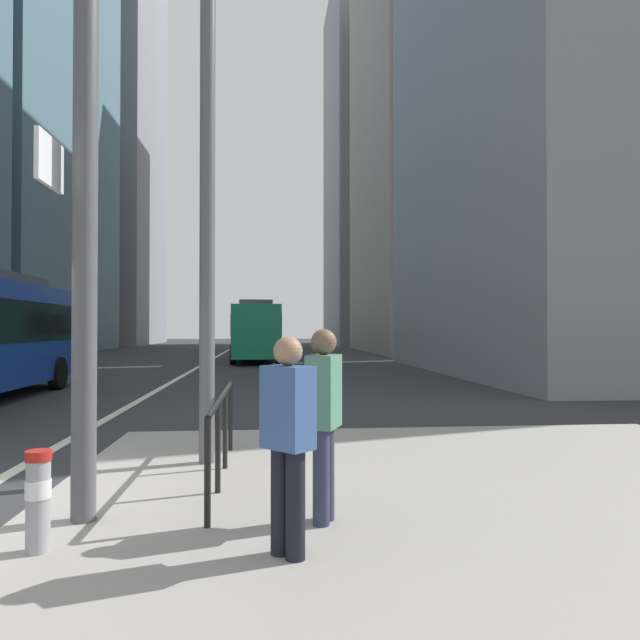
% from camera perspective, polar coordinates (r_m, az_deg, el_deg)
% --- Properties ---
extents(ground_plane, '(160.00, 160.00, 0.00)m').
position_cam_1_polar(ground_plane, '(26.33, -12.48, -4.91)').
color(ground_plane, '#303033').
extents(median_island, '(9.00, 10.00, 0.15)m').
position_cam_1_polar(median_island, '(5.80, 18.25, -19.00)').
color(median_island, gray).
rests_on(median_island, ground).
extents(lane_centre_line, '(0.20, 80.00, 0.01)m').
position_cam_1_polar(lane_centre_line, '(36.26, -10.48, -3.78)').
color(lane_centre_line, beige).
rests_on(lane_centre_line, ground).
extents(office_tower_left_mid, '(10.12, 22.68, 43.07)m').
position_cam_1_polar(office_tower_left_mid, '(54.16, -27.57, 20.54)').
color(office_tower_left_mid, slate).
rests_on(office_tower_left_mid, ground).
extents(office_tower_left_far, '(11.44, 18.46, 51.98)m').
position_cam_1_polar(office_tower_left_far, '(78.03, -20.21, 17.22)').
color(office_tower_left_far, gray).
rests_on(office_tower_left_far, ground).
extents(office_tower_right_near, '(12.89, 18.38, 30.09)m').
position_cam_1_polar(office_tower_right_near, '(30.35, 24.64, 24.94)').
color(office_tower_right_near, gray).
rests_on(office_tower_right_near, ground).
extents(office_tower_right_mid, '(11.38, 18.49, 35.17)m').
position_cam_1_polar(office_tower_right_mid, '(51.06, 11.09, 17.10)').
color(office_tower_right_mid, gray).
rests_on(office_tower_right_mid, ground).
extents(office_tower_right_far, '(12.69, 17.00, 41.30)m').
position_cam_1_polar(office_tower_right_far, '(70.83, 6.32, 14.54)').
color(office_tower_right_far, gray).
rests_on(office_tower_right_far, ground).
extents(city_bus_red_receding, '(2.93, 10.67, 3.40)m').
position_cam_1_polar(city_bus_red_receding, '(34.09, -6.34, -0.90)').
color(city_bus_red_receding, '#198456').
rests_on(city_bus_red_receding, ground).
extents(city_bus_red_distant, '(2.71, 11.34, 3.40)m').
position_cam_1_polar(city_bus_red_distant, '(53.75, -5.49, -0.87)').
color(city_bus_red_distant, '#198456').
rests_on(city_bus_red_distant, ground).
extents(car_oncoming_mid, '(2.17, 4.07, 1.94)m').
position_cam_1_polar(car_oncoming_mid, '(26.99, -28.38, -2.63)').
color(car_oncoming_mid, '#B2A899').
rests_on(car_oncoming_mid, ground).
extents(car_receding_near, '(2.19, 4.12, 1.94)m').
position_cam_1_polar(car_receding_near, '(65.93, -5.58, -1.60)').
color(car_receding_near, gold).
rests_on(car_receding_near, ground).
extents(car_receding_far, '(2.07, 4.48, 1.94)m').
position_cam_1_polar(car_receding_far, '(65.42, -5.05, -1.60)').
color(car_receding_far, black).
rests_on(car_receding_far, ground).
extents(street_lamp_post, '(5.50, 0.32, 8.00)m').
position_cam_1_polar(street_lamp_post, '(8.42, -10.91, 22.98)').
color(street_lamp_post, '#56565B').
rests_on(street_lamp_post, median_island).
extents(bollard_right, '(0.20, 0.20, 0.79)m').
position_cam_1_polar(bollard_right, '(5.22, -25.83, -15.14)').
color(bollard_right, '#99999E').
rests_on(bollard_right, median_island).
extents(pedestrian_railing, '(0.06, 3.29, 0.98)m').
position_cam_1_polar(pedestrian_railing, '(6.89, -9.58, -9.53)').
color(pedestrian_railing, black).
rests_on(pedestrian_railing, median_island).
extents(pedestrian_waiting, '(0.44, 0.44, 1.68)m').
position_cam_1_polar(pedestrian_waiting, '(4.54, -3.16, -11.09)').
color(pedestrian_waiting, black).
rests_on(pedestrian_waiting, median_island).
extents(pedestrian_walking, '(0.37, 0.44, 1.73)m').
position_cam_1_polar(pedestrian_walking, '(5.30, 0.37, -9.20)').
color(pedestrian_walking, '#2D334C').
rests_on(pedestrian_walking, median_island).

